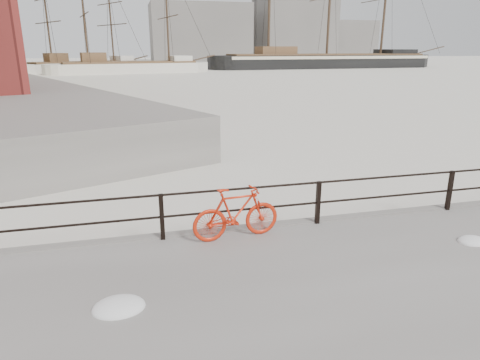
{
  "coord_description": "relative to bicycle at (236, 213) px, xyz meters",
  "views": [
    {
      "loc": [
        -3.95,
        -8.53,
        4.2
      ],
      "look_at": [
        -1.41,
        1.5,
        1.0
      ],
      "focal_mm": 32.0,
      "sensor_mm": 36.0,
      "label": 1
    }
  ],
  "objects": [
    {
      "name": "promenade",
      "position": [
        1.99,
        -3.53,
        -0.74
      ],
      "size": [
        36.0,
        8.0,
        0.35
      ],
      "primitive_type": "cube",
      "color": "gray",
      "rests_on": "ground"
    },
    {
      "name": "bicycle",
      "position": [
        0.0,
        0.0,
        0.0
      ],
      "size": [
        1.89,
        0.46,
        1.13
      ],
      "primitive_type": "imported",
      "rotation": [
        0.0,
        0.0,
        0.1
      ],
      "color": "red",
      "rests_on": "promenade"
    },
    {
      "name": "industrial_mid",
      "position": [
        56.99,
        145.47,
        11.09
      ],
      "size": [
        26.0,
        20.0,
        24.0
      ],
      "primitive_type": "cube",
      "color": "gray",
      "rests_on": "ground"
    },
    {
      "name": "industrial_east",
      "position": [
        79.99,
        150.47,
        6.09
      ],
      "size": [
        20.0,
        16.0,
        14.0
      ],
      "primitive_type": "cube",
      "color": "gray",
      "rests_on": "ground"
    },
    {
      "name": "barque_black",
      "position": [
        40.29,
        81.44,
        -0.91
      ],
      "size": [
        60.48,
        22.21,
        33.78
      ],
      "primitive_type": null,
      "rotation": [
        0.0,
        0.0,
        0.05
      ],
      "color": "black",
      "rests_on": "ground"
    },
    {
      "name": "ground",
      "position": [
        1.99,
        0.47,
        -0.91
      ],
      "size": [
        400.0,
        400.0,
        0.0
      ],
      "primitive_type": "plane",
      "color": "white",
      "rests_on": "ground"
    },
    {
      "name": "guardrail",
      "position": [
        1.99,
        0.32,
        -0.06
      ],
      "size": [
        28.0,
        0.1,
        1.0
      ],
      "primitive_type": null,
      "color": "black",
      "rests_on": "promenade"
    },
    {
      "name": "industrial_west",
      "position": [
        21.99,
        140.47,
        8.09
      ],
      "size": [
        32.0,
        18.0,
        18.0
      ],
      "primitive_type": "cube",
      "color": "gray",
      "rests_on": "ground"
    },
    {
      "name": "schooner_left",
      "position": [
        -9.71,
        78.92,
        -0.91
      ],
      "size": [
        28.49,
        22.86,
        19.6
      ],
      "primitive_type": null,
      "rotation": [
        0.0,
        0.0,
        0.5
      ],
      "color": "beige",
      "rests_on": "ground"
    },
    {
      "name": "schooner_mid",
      "position": [
        -1.49,
        71.5,
        -0.91
      ],
      "size": [
        32.43,
        18.31,
        21.85
      ],
      "primitive_type": null,
      "rotation": [
        0.0,
        0.0,
        0.18
      ],
      "color": "beige",
      "rests_on": "ground"
    }
  ]
}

